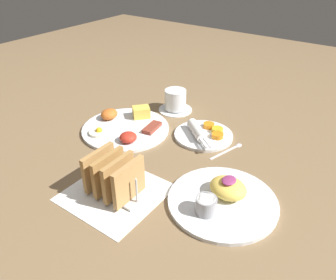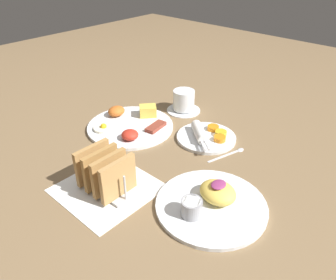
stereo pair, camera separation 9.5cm
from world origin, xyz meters
name	(u,v)px [view 1 (the left image)]	position (x,y,z in m)	size (l,w,h in m)	color
ground_plane	(163,167)	(0.00, 0.00, 0.00)	(3.00, 3.00, 0.00)	brown
napkin_flat	(116,193)	(-0.15, 0.03, 0.00)	(0.22, 0.22, 0.00)	white
plate_breakfast	(125,127)	(0.09, 0.22, 0.01)	(0.28, 0.28, 0.05)	white
plate_condiments	(203,134)	(0.20, -0.01, 0.01)	(0.18, 0.18, 0.04)	white
plate_foreground	(223,198)	(-0.03, -0.20, 0.01)	(0.26, 0.26, 0.06)	white
toast_rack	(114,176)	(-0.15, 0.03, 0.05)	(0.10, 0.15, 0.10)	#B7B7BC
coffee_cup	(175,101)	(0.30, 0.17, 0.04)	(0.12, 0.12, 0.08)	white
teaspoon	(231,148)	(0.19, -0.11, 0.00)	(0.13, 0.05, 0.01)	silver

